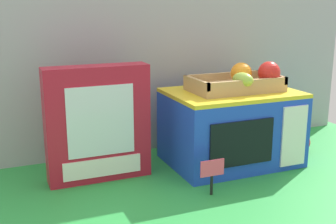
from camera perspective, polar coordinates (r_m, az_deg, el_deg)
The scene contains 7 objects.
ground_plane at distance 1.39m, azimuth 0.59°, elevation -7.36°, with size 1.70×1.70×0.00m, color green.
display_back_panel at distance 1.50m, azimuth -2.68°, elevation 9.08°, with size 1.61×0.03×0.75m, color #A0A3A8.
toy_microwave at distance 1.42m, azimuth 8.25°, elevation -1.94°, with size 0.40×0.29×0.24m.
food_groups_crate at distance 1.39m, azimuth 9.64°, elevation 3.98°, with size 0.28×0.18×0.09m.
cookie_set_box at distance 1.27m, azimuth -9.16°, elevation -1.54°, with size 0.30×0.08×0.34m.
price_sign at distance 1.19m, azimuth 5.80°, elevation -7.79°, with size 0.07×0.01×0.10m.
loose_toy_apple at distance 1.59m, azimuth 16.89°, elevation -3.79°, with size 0.07×0.07×0.07m, color red.
Camera 1 is at (-0.51, -1.19, 0.51)m, focal length 46.56 mm.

